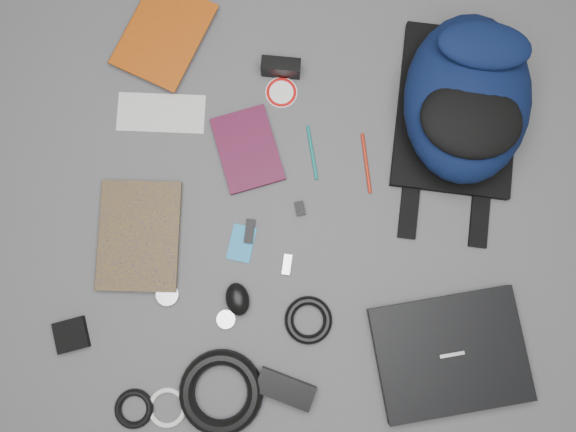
# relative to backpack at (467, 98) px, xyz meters

# --- Properties ---
(ground) EXTENTS (4.00, 4.00, 0.00)m
(ground) POSITION_rel_backpack_xyz_m (-0.39, -0.34, -0.10)
(ground) COLOR #4F4F51
(ground) RESTS_ON ground
(backpack) EXTENTS (0.34, 0.48, 0.20)m
(backpack) POSITION_rel_backpack_xyz_m (0.00, 0.00, 0.00)
(backpack) COLOR black
(backpack) RESTS_ON ground
(laptop) EXTENTS (0.42, 0.37, 0.04)m
(laptop) POSITION_rel_backpack_xyz_m (0.05, -0.61, -0.08)
(laptop) COLOR black
(laptop) RESTS_ON ground
(textbook_red) EXTENTS (0.26, 0.31, 0.03)m
(textbook_red) POSITION_rel_backpack_xyz_m (-0.87, 0.12, -0.08)
(textbook_red) COLOR #943608
(textbook_red) RESTS_ON ground
(comic_book) EXTENTS (0.23, 0.30, 0.02)m
(comic_book) POSITION_rel_backpack_xyz_m (-0.85, -0.45, -0.09)
(comic_book) COLOR #99750A
(comic_book) RESTS_ON ground
(envelope) EXTENTS (0.24, 0.13, 0.00)m
(envelope) POSITION_rel_backpack_xyz_m (-0.75, -0.12, -0.10)
(envelope) COLOR silver
(envelope) RESTS_ON ground
(dvd_case) EXTENTS (0.22, 0.25, 0.02)m
(dvd_case) POSITION_rel_backpack_xyz_m (-0.52, -0.18, -0.09)
(dvd_case) COLOR #3A0B20
(dvd_case) RESTS_ON ground
(compact_camera) EXTENTS (0.10, 0.04, 0.06)m
(compact_camera) POSITION_rel_backpack_xyz_m (-0.46, 0.04, -0.07)
(compact_camera) COLOR black
(compact_camera) RESTS_ON ground
(sticker_disc) EXTENTS (0.10, 0.10, 0.00)m
(sticker_disc) POSITION_rel_backpack_xyz_m (-0.45, -0.02, -0.10)
(sticker_disc) COLOR white
(sticker_disc) RESTS_ON ground
(pen_teal) EXTENTS (0.05, 0.14, 0.01)m
(pen_teal) POSITION_rel_backpack_xyz_m (-0.35, -0.16, -0.09)
(pen_teal) COLOR #0C6D64
(pen_teal) RESTS_ON ground
(pen_red) EXTENTS (0.05, 0.15, 0.01)m
(pen_red) POSITION_rel_backpack_xyz_m (-0.21, -0.17, -0.09)
(pen_red) COLOR #A21E0C
(pen_red) RESTS_ON ground
(id_badge) EXTENTS (0.06, 0.09, 0.00)m
(id_badge) POSITION_rel_backpack_xyz_m (-0.49, -0.42, -0.10)
(id_badge) COLOR #1874B5
(id_badge) RESTS_ON ground
(usb_black) EXTENTS (0.02, 0.06, 0.01)m
(usb_black) POSITION_rel_backpack_xyz_m (-0.48, -0.39, -0.09)
(usb_black) COLOR black
(usb_black) RESTS_ON ground
(usb_silver) EXTENTS (0.02, 0.05, 0.01)m
(usb_silver) POSITION_rel_backpack_xyz_m (-0.37, -0.46, -0.09)
(usb_silver) COLOR silver
(usb_silver) RESTS_ON ground
(key_fob) EXTENTS (0.03, 0.04, 0.01)m
(key_fob) POSITION_rel_backpack_xyz_m (-0.36, -0.31, -0.09)
(key_fob) COLOR black
(key_fob) RESTS_ON ground
(mouse) EXTENTS (0.08, 0.10, 0.04)m
(mouse) POSITION_rel_backpack_xyz_m (-0.48, -0.56, -0.08)
(mouse) COLOR black
(mouse) RESTS_ON ground
(headphone_left) EXTENTS (0.06, 0.06, 0.01)m
(headphone_left) POSITION_rel_backpack_xyz_m (-0.66, -0.57, -0.09)
(headphone_left) COLOR #A6A6A8
(headphone_left) RESTS_ON ground
(headphone_right) EXTENTS (0.06, 0.06, 0.01)m
(headphone_right) POSITION_rel_backpack_xyz_m (-0.50, -0.61, -0.09)
(headphone_right) COLOR silver
(headphone_right) RESTS_ON ground
(cable_coil) EXTENTS (0.15, 0.15, 0.02)m
(cable_coil) POSITION_rel_backpack_xyz_m (-0.30, -0.58, -0.09)
(cable_coil) COLOR black
(cable_coil) RESTS_ON ground
(power_brick) EXTENTS (0.15, 0.09, 0.03)m
(power_brick) POSITION_rel_backpack_xyz_m (-0.33, -0.75, -0.08)
(power_brick) COLOR black
(power_brick) RESTS_ON ground
(power_cord_coil) EXTENTS (0.21, 0.21, 0.04)m
(power_cord_coil) POSITION_rel_backpack_xyz_m (-0.49, -0.78, -0.08)
(power_cord_coil) COLOR black
(power_cord_coil) RESTS_ON ground
(pouch) EXTENTS (0.10, 0.10, 0.02)m
(pouch) POSITION_rel_backpack_xyz_m (-0.87, -0.70, -0.09)
(pouch) COLOR black
(pouch) RESTS_ON ground
(earbud_coil) EXTENTS (0.10, 0.10, 0.02)m
(earbud_coil) POSITION_rel_backpack_xyz_m (-0.69, -0.85, -0.09)
(earbud_coil) COLOR black
(earbud_coil) RESTS_ON ground
(white_cable_coil) EXTENTS (0.12, 0.12, 0.01)m
(white_cable_coil) POSITION_rel_backpack_xyz_m (-0.61, -0.84, -0.09)
(white_cable_coil) COLOR white
(white_cable_coil) RESTS_ON ground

